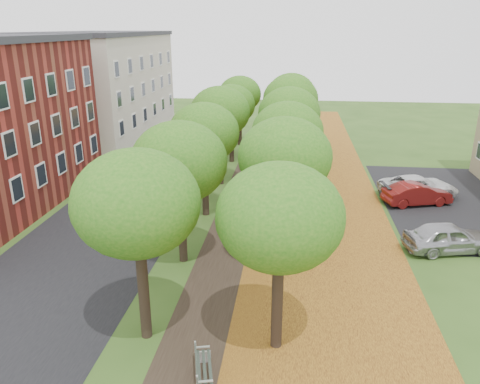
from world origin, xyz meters
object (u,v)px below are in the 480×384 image
(car_grey, at_px, (415,192))
(car_white, at_px, (418,187))
(car_silver, at_px, (449,237))
(bench, at_px, (203,368))
(car_red, at_px, (417,194))

(car_grey, xyz_separation_m, car_white, (0.41, 0.90, 0.08))
(car_silver, distance_m, car_grey, 7.34)
(car_white, bearing_deg, car_grey, 142.37)
(bench, xyz_separation_m, car_silver, (10.69, 10.54, 0.33))
(car_red, bearing_deg, car_silver, 163.22)
(bench, distance_m, car_grey, 20.84)
(car_silver, xyz_separation_m, car_white, (0.43, 8.24, -0.05))
(car_silver, distance_m, car_white, 8.25)
(car_red, xyz_separation_m, car_grey, (0.02, 0.58, -0.07))
(car_red, bearing_deg, car_grey, -18.84)
(bench, bearing_deg, car_white, -44.41)
(bench, relative_size, car_grey, 0.42)
(bench, relative_size, car_red, 0.43)
(bench, bearing_deg, car_grey, -44.70)
(car_red, distance_m, car_grey, 0.59)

